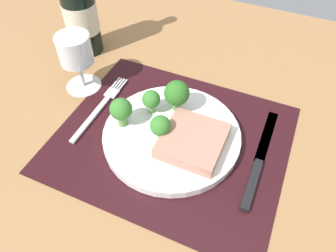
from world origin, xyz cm
name	(u,v)px	position (x,y,z in cm)	size (l,w,h in cm)	color
ground_plane	(172,144)	(0.00, 0.00, -1.50)	(140.00, 110.00, 3.00)	#996D42
placemat	(172,138)	(0.00, 0.00, 0.15)	(41.01, 34.70, 0.30)	black
plate	(172,135)	(0.00, 0.00, 1.10)	(24.85, 24.85, 1.60)	white
steak	(193,141)	(4.44, -1.15, 3.00)	(10.37, 10.88, 2.19)	tan
broccoli_near_fork	(160,126)	(-1.40, -1.68, 4.67)	(3.63, 3.63, 4.68)	#5B8942
broccoli_back_left	(121,110)	(-8.95, -1.75, 5.51)	(4.03, 4.03, 5.86)	#5B8942
broccoli_center	(151,100)	(-5.55, 3.29, 4.88)	(3.39, 3.39, 4.83)	#6B994C
broccoli_front_edge	(177,94)	(-1.47, 5.67, 5.97)	(4.71, 4.71, 6.54)	#5B8942
fork	(101,107)	(-16.03, 1.42, 0.55)	(2.40, 19.20, 0.50)	silver
knife	(258,164)	(15.87, 0.53, 0.60)	(1.80, 23.00, 0.80)	black
wine_bottle	(80,11)	(-29.55, 17.45, 9.87)	(7.50, 7.50, 27.27)	black
wine_glass	(76,54)	(-23.01, 5.86, 8.33)	(7.40, 7.40, 12.19)	silver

